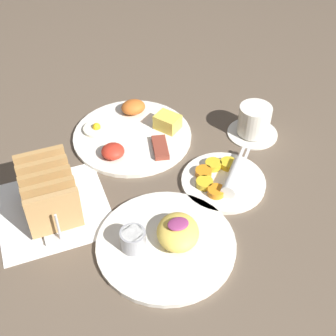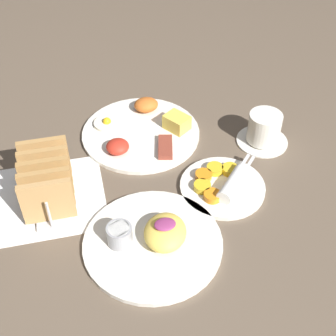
{
  "view_description": "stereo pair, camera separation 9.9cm",
  "coord_description": "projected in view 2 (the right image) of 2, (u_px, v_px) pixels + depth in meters",
  "views": [
    {
      "loc": [
        -0.21,
        -0.64,
        0.71
      ],
      "look_at": [
        0.05,
        0.04,
        0.03
      ],
      "focal_mm": 50.0,
      "sensor_mm": 36.0,
      "label": 1
    },
    {
      "loc": [
        -0.11,
        -0.67,
        0.71
      ],
      "look_at": [
        0.05,
        0.04,
        0.03
      ],
      "focal_mm": 50.0,
      "sensor_mm": 36.0,
      "label": 2
    }
  ],
  "objects": [
    {
      "name": "coffee_cup",
      "position": [
        264.0,
        130.0,
        1.08
      ],
      "size": [
        0.12,
        0.12,
        0.08
      ],
      "color": "silver",
      "rests_on": "ground_plane"
    },
    {
      "name": "plate_foreground",
      "position": [
        153.0,
        239.0,
        0.87
      ],
      "size": [
        0.26,
        0.26,
        0.06
      ],
      "color": "silver",
      "rests_on": "ground_plane"
    },
    {
      "name": "napkin_flat",
      "position": [
        51.0,
        198.0,
        0.97
      ],
      "size": [
        0.22,
        0.22,
        0.0
      ],
      "color": "white",
      "rests_on": "ground_plane"
    },
    {
      "name": "ground_plane",
      "position": [
        147.0,
        195.0,
        0.98
      ],
      "size": [
        3.0,
        3.0,
        0.0
      ],
      "primitive_type": "plane",
      "color": "brown"
    },
    {
      "name": "plate_breakfast",
      "position": [
        142.0,
        131.0,
        1.12
      ],
      "size": [
        0.28,
        0.28,
        0.05
      ],
      "color": "silver",
      "rests_on": "ground_plane"
    },
    {
      "name": "toast_rack",
      "position": [
        47.0,
        180.0,
        0.94
      ],
      "size": [
        0.1,
        0.18,
        0.1
      ],
      "color": "#B7B7BC",
      "rests_on": "ground_plane"
    },
    {
      "name": "plate_condiments",
      "position": [
        223.0,
        185.0,
        0.98
      ],
      "size": [
        0.18,
        0.18,
        0.04
      ],
      "color": "silver",
      "rests_on": "ground_plane"
    }
  ]
}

